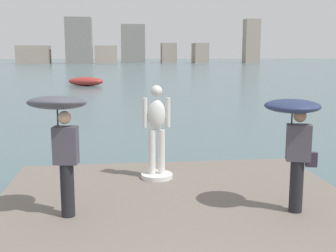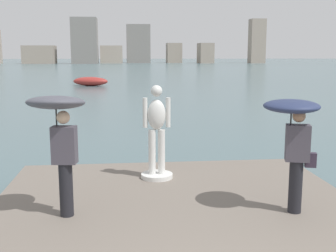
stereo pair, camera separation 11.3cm
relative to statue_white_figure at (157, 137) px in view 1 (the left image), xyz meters
The scene contains 6 objects.
ground_plane 34.14m from the statue_white_figure, 89.63° to the left, with size 400.00×400.00×0.00m, color #4C666B.
statue_white_figure is the anchor object (origin of this frame).
onlooker_left 2.67m from the statue_white_figure, 131.01° to the right, with size 1.03×1.05×2.01m.
onlooker_right 3.06m from the statue_white_figure, 46.69° to the right, with size 1.12×1.12×1.89m.
boat_mid 32.31m from the statue_white_figure, 96.62° to the left, with size 3.64×2.31×0.83m.
distant_skyline 124.26m from the statue_white_figure, 91.92° to the left, with size 86.26×13.86×13.40m.
Camera 1 is at (-1.02, -2.90, 3.02)m, focal length 45.81 mm.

